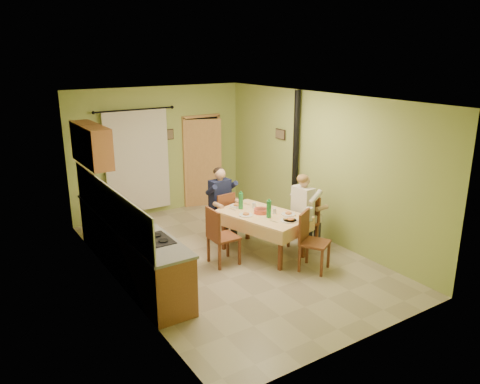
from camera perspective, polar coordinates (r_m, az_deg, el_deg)
floor at (r=8.40m, az=-1.07°, el=-7.97°), size 4.00×6.00×0.01m
room_shell at (r=7.81m, az=-1.14°, el=4.24°), size 4.04×6.04×2.82m
kitchen_run at (r=7.87m, az=-13.34°, el=-6.39°), size 0.64×3.64×1.56m
upper_cabinets at (r=8.61m, az=-17.70°, el=5.52°), size 0.35×1.40×0.70m
curtain at (r=10.25m, az=-12.38°, el=3.72°), size 1.70×0.07×2.22m
doorway at (r=10.95m, az=-4.54°, el=3.76°), size 0.96×0.31×2.15m
dining_table at (r=8.42m, az=2.80°, el=-5.08°), size 1.33×1.76×0.76m
tableware at (r=8.22m, az=3.50°, el=-2.35°), size 0.94×1.48×0.33m
chair_far at (r=9.10m, az=-2.25°, el=-3.99°), size 0.42×0.42×0.95m
chair_near at (r=7.94m, az=8.94°, el=-7.39°), size 0.60×0.60×1.00m
chair_right at (r=8.78m, az=7.73°, el=-4.93°), size 0.46×0.46×0.99m
chair_left at (r=8.07m, az=-2.09°, el=-6.78°), size 0.46×0.46×1.02m
man_far at (r=8.91m, az=-2.34°, el=-0.42°), size 0.60×0.48×1.39m
man_right at (r=8.57m, az=7.82°, el=-1.29°), size 0.49×0.60×1.39m
stove_flue at (r=9.56m, az=6.69°, el=1.58°), size 0.24×0.24×2.80m
picture_back at (r=10.52m, az=-8.59°, el=6.96°), size 0.19×0.03×0.23m
picture_right at (r=9.88m, az=4.95°, el=7.04°), size 0.03×0.31×0.21m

